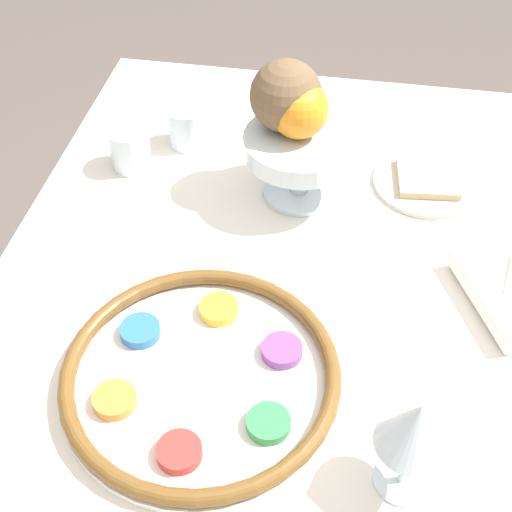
% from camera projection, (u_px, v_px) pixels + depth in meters
% --- Properties ---
extents(dining_table, '(1.20, 0.87, 0.76)m').
position_uv_depth(dining_table, '(290.00, 462.00, 1.20)').
color(dining_table, silver).
rests_on(dining_table, ground_plane).
extents(seder_plate, '(0.34, 0.34, 0.03)m').
position_uv_depth(seder_plate, '(201.00, 375.00, 0.85)').
color(seder_plate, silver).
rests_on(seder_plate, dining_table).
extents(wine_glass, '(0.08, 0.08, 0.15)m').
position_uv_depth(wine_glass, '(416.00, 427.00, 0.69)').
color(wine_glass, silver).
rests_on(wine_glass, dining_table).
extents(fruit_stand, '(0.17, 0.17, 0.11)m').
position_uv_depth(fruit_stand, '(301.00, 151.00, 1.05)').
color(fruit_stand, silver).
rests_on(fruit_stand, dining_table).
extents(orange_fruit, '(0.08, 0.08, 0.08)m').
position_uv_depth(orange_fruit, '(299.00, 110.00, 1.01)').
color(orange_fruit, orange).
rests_on(orange_fruit, fruit_stand).
extents(coconut, '(0.11, 0.11, 0.11)m').
position_uv_depth(coconut, '(286.00, 96.00, 1.01)').
color(coconut, brown).
rests_on(coconut, fruit_stand).
extents(bread_plate, '(0.17, 0.17, 0.02)m').
position_uv_depth(bread_plate, '(427.00, 181.00, 1.12)').
color(bread_plate, beige).
rests_on(bread_plate, dining_table).
extents(napkin_roll, '(0.16, 0.10, 0.04)m').
position_uv_depth(napkin_roll, '(487.00, 298.00, 0.93)').
color(napkin_roll, white).
rests_on(napkin_roll, dining_table).
extents(cup_near, '(0.06, 0.06, 0.07)m').
position_uv_depth(cup_near, '(130.00, 148.00, 1.14)').
color(cup_near, silver).
rests_on(cup_near, dining_table).
extents(cup_mid, '(0.06, 0.06, 0.07)m').
position_uv_depth(cup_mid, '(187.00, 126.00, 1.18)').
color(cup_mid, silver).
rests_on(cup_mid, dining_table).
extents(spoon, '(0.15, 0.05, 0.01)m').
position_uv_depth(spoon, '(512.00, 294.00, 0.96)').
color(spoon, silver).
rests_on(spoon, dining_table).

